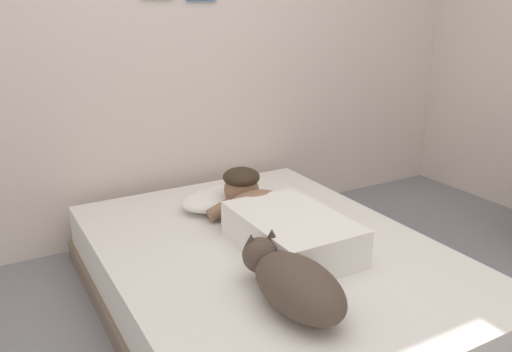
# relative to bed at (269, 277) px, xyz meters

# --- Properties ---
(back_wall) EXTENTS (4.37, 0.12, 2.50)m
(back_wall) POSITION_rel_bed_xyz_m (0.03, 1.17, 1.09)
(back_wall) COLOR silver
(back_wall) RESTS_ON ground
(bed) EXTENTS (1.53, 2.07, 0.33)m
(bed) POSITION_rel_bed_xyz_m (0.00, 0.00, 0.00)
(bed) COLOR #726051
(bed) RESTS_ON ground
(pillow) EXTENTS (0.52, 0.32, 0.11)m
(pillow) POSITION_rel_bed_xyz_m (0.04, 0.55, 0.22)
(pillow) COLOR white
(pillow) RESTS_ON bed
(person_lying) EXTENTS (0.43, 0.92, 0.27)m
(person_lying) POSITION_rel_bed_xyz_m (0.07, 0.05, 0.27)
(person_lying) COLOR white
(person_lying) RESTS_ON bed
(dog) EXTENTS (0.26, 0.57, 0.21)m
(dog) POSITION_rel_bed_xyz_m (-0.18, -0.48, 0.27)
(dog) COLOR #4C3D33
(dog) RESTS_ON bed
(coffee_cup) EXTENTS (0.12, 0.09, 0.07)m
(coffee_cup) POSITION_rel_bed_xyz_m (0.10, 0.37, 0.20)
(coffee_cup) COLOR teal
(coffee_cup) RESTS_ON bed
(cell_phone) EXTENTS (0.07, 0.14, 0.01)m
(cell_phone) POSITION_rel_bed_xyz_m (-0.13, -0.21, 0.17)
(cell_phone) COLOR black
(cell_phone) RESTS_ON bed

